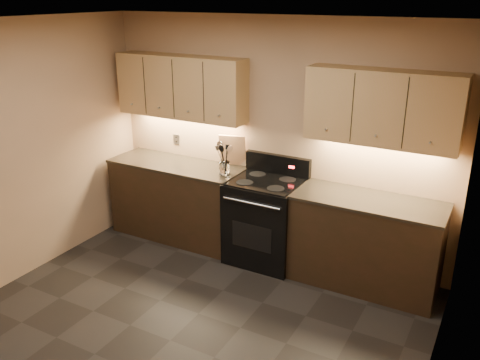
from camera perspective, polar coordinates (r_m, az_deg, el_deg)
name	(u,v)px	position (r m, az deg, el deg)	size (l,w,h in m)	color
floor	(170,340)	(4.61, -7.83, -17.42)	(4.00, 4.00, 0.00)	black
ceiling	(152,25)	(3.66, -9.86, 16.76)	(4.00, 4.00, 0.00)	silver
wall_back	(273,139)	(5.58, 3.76, 4.61)	(4.00, 0.04, 2.60)	tan
wall_right	(434,264)	(3.25, 21.00, -8.83)	(0.04, 4.00, 2.60)	tan
counter_left	(178,200)	(6.14, -6.96, -2.24)	(1.62, 0.62, 0.93)	black
counter_right	(366,242)	(5.25, 13.92, -6.82)	(1.46, 0.62, 0.93)	black
stove	(266,219)	(5.56, 2.91, -4.45)	(0.76, 0.68, 1.14)	black
upper_cab_left	(181,87)	(5.88, -6.66, 10.35)	(1.60, 0.30, 0.70)	tan
upper_cab_right	(382,108)	(4.95, 15.70, 7.82)	(1.44, 0.30, 0.70)	tan
outlet_plate	(176,139)	(6.26, -7.15, 4.55)	(0.09, 0.01, 0.12)	#B2B5BA
utensil_crock	(224,168)	(5.56, -1.77, 1.32)	(0.15, 0.15, 0.15)	white
cutting_board	(233,150)	(5.79, -0.82, 3.36)	(0.30, 0.02, 0.38)	tan
wooden_spoon	(221,159)	(5.53, -2.20, 2.37)	(0.06, 0.06, 0.31)	tan
black_spoon	(225,158)	(5.54, -1.65, 2.51)	(0.06, 0.06, 0.33)	black
black_turner	(225,159)	(5.50, -1.74, 2.33)	(0.08, 0.08, 0.33)	black
steel_spatula	(226,158)	(5.52, -1.61, 2.46)	(0.08, 0.08, 0.34)	silver
steel_skimmer	(226,159)	(5.50, -1.57, 2.41)	(0.09, 0.09, 0.34)	silver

